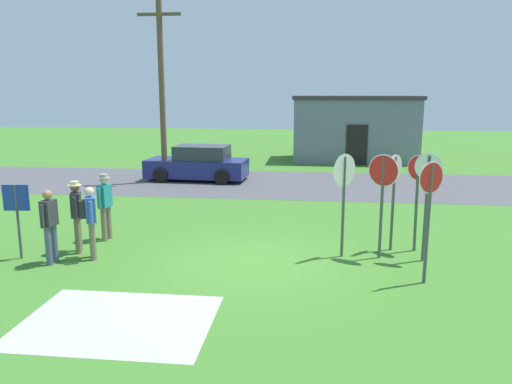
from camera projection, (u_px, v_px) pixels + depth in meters
name	position (u px, v px, depth m)	size (l,w,h in m)	color
ground_plane	(254.00, 262.00, 11.30)	(80.00, 80.00, 0.00)	#3D7528
street_asphalt	(282.00, 184.00, 20.84)	(60.00, 6.40, 0.01)	#4C4C51
concrete_path	(118.00, 321.00, 8.40)	(3.20, 2.40, 0.01)	#ADAAA3
building_background	(354.00, 128.00, 27.57)	(6.78, 3.90, 3.56)	slate
utility_pole	(162.00, 89.00, 20.57)	(1.80, 0.24, 7.44)	brown
parked_car_on_street	(198.00, 164.00, 21.61)	(4.40, 2.21, 1.51)	navy
stop_sign_tallest	(427.00, 191.00, 11.08)	(0.56, 0.26, 2.48)	#474C4C
stop_sign_rear_left	(344.00, 187.00, 11.37)	(0.52, 0.57, 2.42)	#474C4C
stop_sign_nearest	(394.00, 187.00, 11.88)	(0.40, 0.50, 2.35)	#474C4C
stop_sign_rear_right	(382.00, 188.00, 11.28)	(0.63, 0.42, 2.43)	#474C4C
stop_sign_leaning_right	(429.00, 204.00, 9.76)	(0.53, 0.37, 2.48)	#474C4C
stop_sign_far_back	(417.00, 188.00, 11.80)	(0.44, 0.47, 2.34)	#474C4C
person_on_left	(90.00, 217.00, 11.36)	(0.45, 0.52, 1.69)	#7A6B56
person_holding_notes	(105.00, 203.00, 12.82)	(0.31, 0.56, 1.74)	#7A6B56
person_in_dark_shirt	(50.00, 223.00, 11.04)	(0.26, 0.57, 1.69)	#4C5670
person_in_blue	(77.00, 212.00, 11.82)	(0.33, 0.54, 1.74)	#7A6B56
info_panel_leftmost	(17.00, 208.00, 11.33)	(0.60, 0.09, 1.74)	#4C4C51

